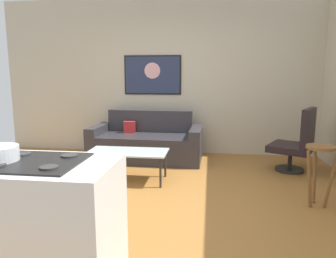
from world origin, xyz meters
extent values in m
cube|color=#94612C|center=(0.00, 0.00, -0.02)|extent=(6.40, 6.40, 0.04)
cube|color=#BBB19A|center=(0.00, 2.42, 1.40)|extent=(6.40, 0.05, 2.80)
cube|color=#2B2A2E|center=(-0.39, 1.78, 0.22)|extent=(1.54, 0.89, 0.44)
cube|color=#2B2A2E|center=(-0.38, 2.12, 0.63)|extent=(1.52, 0.20, 0.38)
cube|color=#2B2A2E|center=(-1.23, 1.80, 0.29)|extent=(0.20, 0.85, 0.58)
cube|color=#2B2A2E|center=(0.46, 1.76, 0.29)|extent=(0.20, 0.85, 0.58)
cube|color=#A72326|center=(-0.71, 1.94, 0.54)|extent=(0.21, 0.13, 0.20)
cube|color=silver|center=(-0.42, 0.69, 0.41)|extent=(1.08, 0.53, 0.02)
cylinder|color=#232326|center=(-0.91, 0.47, 0.20)|extent=(0.03, 0.03, 0.40)
cylinder|color=#232326|center=(0.06, 0.47, 0.20)|extent=(0.03, 0.03, 0.40)
cylinder|color=#232326|center=(-0.91, 0.91, 0.20)|extent=(0.03, 0.03, 0.40)
cylinder|color=#232326|center=(0.06, 0.91, 0.20)|extent=(0.03, 0.03, 0.40)
cylinder|color=black|center=(1.90, 1.45, 0.02)|extent=(0.42, 0.42, 0.04)
cylinder|color=black|center=(1.90, 1.45, 0.20)|extent=(0.06, 0.06, 0.33)
cube|color=black|center=(1.90, 1.45, 0.36)|extent=(0.80, 0.81, 0.10)
cube|color=black|center=(2.10, 1.34, 0.69)|extent=(0.35, 0.57, 0.56)
cylinder|color=brown|center=(1.88, 0.12, 0.67)|extent=(0.30, 0.30, 0.03)
cylinder|color=brown|center=(1.88, 0.25, 0.33)|extent=(0.04, 0.13, 0.65)
cylinder|color=brown|center=(1.77, 0.05, 0.33)|extent=(0.13, 0.09, 0.65)
cylinder|color=brown|center=(1.99, 0.05, 0.33)|extent=(0.13, 0.09, 0.65)
cube|color=silver|center=(-0.72, -1.59, 0.45)|extent=(1.61, 0.65, 0.89)
cube|color=black|center=(-0.43, -1.59, 0.90)|extent=(0.60, 0.52, 0.01)
cylinder|color=#2D2D2D|center=(-0.26, -1.73, 0.91)|extent=(0.11, 0.11, 0.01)
cylinder|color=#2D2D2D|center=(-0.60, -1.45, 0.91)|extent=(0.11, 0.11, 0.01)
cylinder|color=#2D2D2D|center=(-0.26, -1.45, 0.91)|extent=(0.11, 0.11, 0.01)
cube|color=black|center=(-0.38, 2.39, 1.44)|extent=(1.05, 0.01, 0.71)
cube|color=#27304C|center=(-0.38, 2.38, 1.44)|extent=(1.00, 0.02, 0.66)
cylinder|color=#D99CA1|center=(-0.38, 2.37, 1.52)|extent=(0.29, 0.01, 0.29)
camera|label=1|loc=(0.68, -3.46, 1.46)|focal=34.26mm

